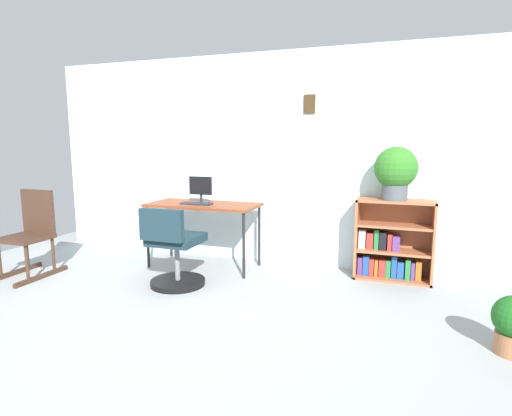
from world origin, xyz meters
TOP-DOWN VIEW (x-y plane):
  - ground_plane at (0.00, 0.00)m, footprint 6.24×6.24m
  - wall_back at (0.00, 2.15)m, footprint 5.20×0.12m
  - desk at (-0.45, 1.68)m, footprint 1.20×0.55m
  - monitor at (-0.50, 1.73)m, footprint 0.26×0.18m
  - keyboard at (-0.49, 1.60)m, footprint 0.33×0.12m
  - office_chair at (-0.42, 1.00)m, footprint 0.52×0.55m
  - rocking_chair at (-1.99, 0.84)m, footprint 0.42×0.64m
  - bookshelf_low at (1.49, 1.95)m, footprint 0.74×0.30m
  - potted_plant_on_shelf at (1.49, 1.90)m, footprint 0.41×0.41m

SIDE VIEW (x-z plane):
  - ground_plane at x=0.00m, z-range 0.00..0.00m
  - office_chair at x=-0.42m, z-range -0.05..0.72m
  - bookshelf_low at x=1.49m, z-range -0.05..0.75m
  - rocking_chair at x=-1.99m, z-range 0.01..0.88m
  - desk at x=-0.45m, z-range 0.30..1.00m
  - keyboard at x=-0.49m, z-range 0.70..0.72m
  - monitor at x=-0.50m, z-range 0.70..0.98m
  - potted_plant_on_shelf at x=1.49m, z-range 0.83..1.34m
  - wall_back at x=0.00m, z-range 0.00..2.31m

